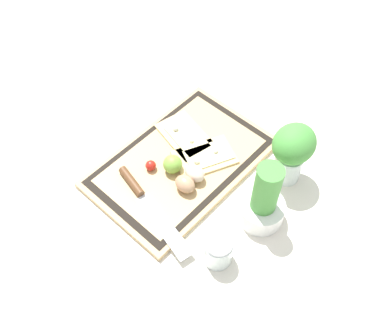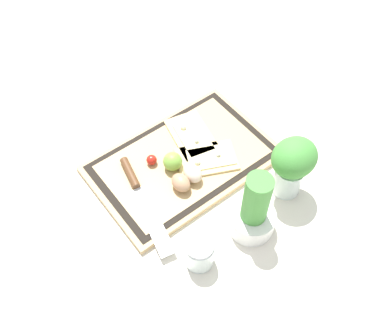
# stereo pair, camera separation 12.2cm
# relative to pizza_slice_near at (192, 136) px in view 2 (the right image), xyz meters

# --- Properties ---
(ground_plane) EXTENTS (6.00, 6.00, 0.00)m
(ground_plane) POSITION_rel_pizza_slice_near_xyz_m (0.07, 0.05, -0.03)
(ground_plane) COLOR silver
(cutting_board) EXTENTS (0.50, 0.33, 0.02)m
(cutting_board) POSITION_rel_pizza_slice_near_xyz_m (0.07, 0.05, -0.02)
(cutting_board) COLOR tan
(cutting_board) RESTS_ON ground_plane
(pizza_slice_near) EXTENTS (0.14, 0.19, 0.02)m
(pizza_slice_near) POSITION_rel_pizza_slice_near_xyz_m (0.00, 0.00, 0.00)
(pizza_slice_near) COLOR #DBBC7F
(pizza_slice_near) RESTS_ON cutting_board
(pizza_slice_far) EXTENTS (0.20, 0.17, 0.02)m
(pizza_slice_far) POSITION_rel_pizza_slice_near_xyz_m (0.02, 0.09, 0.00)
(pizza_slice_far) COLOR #DBBC7F
(pizza_slice_far) RESTS_ON cutting_board
(knife) EXTENTS (0.10, 0.31, 0.02)m
(knife) POSITION_rel_pizza_slice_near_xyz_m (0.23, 0.06, 0.00)
(knife) COLOR silver
(knife) RESTS_ON cutting_board
(egg_brown) EXTENTS (0.04, 0.06, 0.04)m
(egg_brown) POSITION_rel_pizza_slice_near_xyz_m (0.13, 0.12, 0.02)
(egg_brown) COLOR tan
(egg_brown) RESTS_ON cutting_board
(egg_pink) EXTENTS (0.04, 0.06, 0.04)m
(egg_pink) POSITION_rel_pizza_slice_near_xyz_m (0.09, 0.12, 0.02)
(egg_pink) COLOR beige
(egg_pink) RESTS_ON cutting_board
(lime) EXTENTS (0.05, 0.05, 0.05)m
(lime) POSITION_rel_pizza_slice_near_xyz_m (0.11, 0.05, 0.02)
(lime) COLOR #7FB742
(lime) RESTS_ON cutting_board
(cherry_tomato_red) EXTENTS (0.03, 0.03, 0.03)m
(cherry_tomato_red) POSITION_rel_pizza_slice_near_xyz_m (0.15, 0.01, 0.01)
(cherry_tomato_red) COLOR red
(cherry_tomato_red) RESTS_ON cutting_board
(herb_pot) EXTENTS (0.12, 0.12, 0.21)m
(herb_pot) POSITION_rel_pizza_slice_near_xyz_m (0.05, 0.32, 0.05)
(herb_pot) COLOR white
(herb_pot) RESTS_ON ground_plane
(sauce_jar) EXTENTS (0.07, 0.07, 0.09)m
(sauce_jar) POSITION_rel_pizza_slice_near_xyz_m (0.22, 0.31, 0.01)
(sauce_jar) COLOR silver
(sauce_jar) RESTS_ON ground_plane
(herb_glass) EXTENTS (0.12, 0.11, 0.19)m
(herb_glass) POSITION_rel_pizza_slice_near_xyz_m (-0.10, 0.29, 0.09)
(herb_glass) COLOR silver
(herb_glass) RESTS_ON ground_plane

